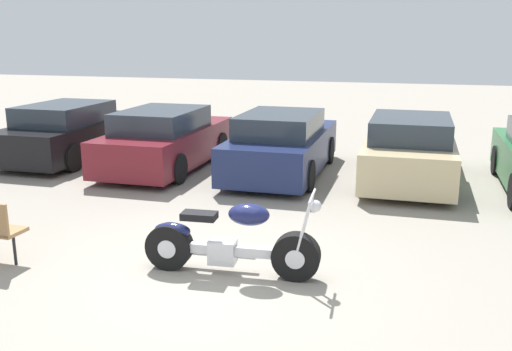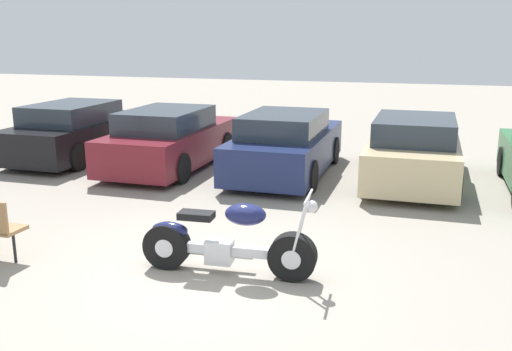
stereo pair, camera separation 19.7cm
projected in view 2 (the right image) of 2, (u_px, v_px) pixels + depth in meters
The scene contains 6 objects.
ground_plane at pixel (204, 278), 7.12m from camera, with size 60.00×60.00×0.00m, color gray.
motorcycle at pixel (226, 242), 7.17m from camera, with size 2.26×0.62×1.10m.
parked_car_black at pixel (77, 132), 13.91m from camera, with size 1.81×4.20×1.35m.
parked_car_maroon at pixel (170, 140), 12.86m from camera, with size 1.81×4.20×1.35m.
parked_car_navy at pixel (286, 145), 12.22m from camera, with size 1.81×4.20×1.35m.
parked_car_champagne at pixel (414, 151), 11.62m from camera, with size 1.81×4.20×1.35m.
Camera 2 is at (2.56, -6.12, 2.97)m, focal length 40.00 mm.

